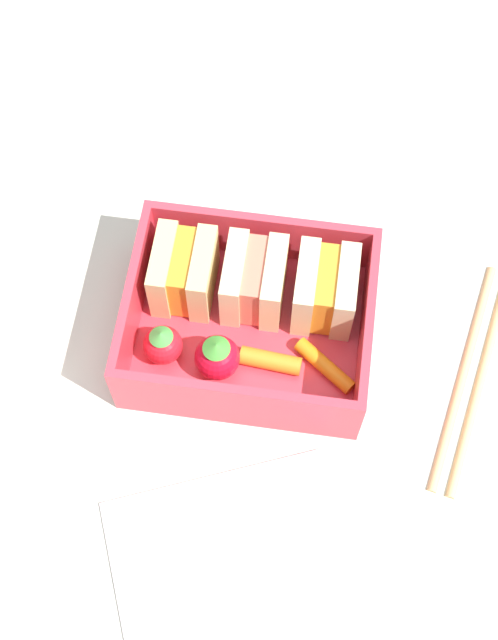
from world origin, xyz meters
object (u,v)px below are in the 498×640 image
object	(u,v)px
sandwich_left	(184,272)
sandwich_center_left	(254,281)
carrot_stick_far_left	(270,361)
folded_napkin	(232,563)
carrot_stick_left	(325,366)
sandwich_center	(325,290)
strawberry_far_left	(163,344)
strawberry_left	(217,357)
chopstick_pair	(473,375)

from	to	relation	value
sandwich_left	sandwich_center_left	world-z (taller)	same
carrot_stick_far_left	folded_napkin	xyz separation A→B (cm)	(-0.67, -13.68, -1.65)
sandwich_left	carrot_stick_left	size ratio (longest dim) A/B	1.08
sandwich_left	carrot_stick_far_left	size ratio (longest dim) A/B	1.24
carrot_stick_left	sandwich_center_left	bearing A→B (deg)	138.84
sandwich_center	carrot_stick_left	size ratio (longest dim) A/B	1.08
strawberry_far_left	sandwich_center	bearing A→B (deg)	26.55
strawberry_far_left	sandwich_left	bearing A→B (deg)	83.30
strawberry_far_left	carrot_stick_left	xyz separation A→B (cm)	(11.26, 0.39, -0.96)
strawberry_far_left	carrot_stick_far_left	world-z (taller)	strawberry_far_left
sandwich_center_left	folded_napkin	size ratio (longest dim) A/B	0.35
strawberry_left	carrot_stick_far_left	xyz separation A→B (cm)	(3.61, 0.68, -1.04)
carrot_stick_left	chopstick_pair	size ratio (longest dim) A/B	0.27
sandwich_center_left	chopstick_pair	size ratio (longest dim) A/B	0.29
chopstick_pair	strawberry_left	bearing A→B (deg)	-172.88
sandwich_left	sandwich_center	bearing A→B (deg)	0.00
sandwich_left	carrot_stick_left	xyz separation A→B (cm)	(10.64, -4.93, -1.91)
sandwich_left	folded_napkin	distance (cm)	20.10
chopstick_pair	folded_napkin	distance (cm)	21.33
strawberry_far_left	chopstick_pair	size ratio (longest dim) A/B	0.19
chopstick_pair	carrot_stick_left	bearing A→B (deg)	-172.65
sandwich_left	sandwich_center	distance (cm)	10.01
folded_napkin	strawberry_far_left	bearing A→B (deg)	116.80
strawberry_left	folded_napkin	size ratio (longest dim) A/B	0.25
sandwich_center_left	strawberry_far_left	xyz separation A→B (cm)	(-5.63, -5.31, -0.95)
strawberry_left	folded_napkin	bearing A→B (deg)	-77.27
sandwich_center_left	folded_napkin	distance (cm)	19.16
sandwich_center	carrot_stick_left	bearing A→B (deg)	-82.71
sandwich_left	chopstick_pair	size ratio (longest dim) A/B	0.29
sandwich_center	strawberry_left	distance (cm)	8.94
chopstick_pair	folded_napkin	world-z (taller)	chopstick_pair
sandwich_center	strawberry_far_left	size ratio (longest dim) A/B	1.57
sandwich_left	strawberry_left	size ratio (longest dim) A/B	1.40
sandwich_center_left	sandwich_center	xyz separation A→B (cm)	(5.00, 0.00, 0.00)
strawberry_far_left	chopstick_pair	bearing A→B (deg)	4.58
sandwich_left	chopstick_pair	world-z (taller)	sandwich_left
strawberry_far_left	folded_napkin	world-z (taller)	strawberry_far_left
sandwich_center	carrot_stick_far_left	bearing A→B (deg)	-121.54
carrot_stick_far_left	carrot_stick_left	bearing A→B (deg)	3.06
carrot_stick_far_left	strawberry_far_left	bearing A→B (deg)	-178.58
sandwich_center	chopstick_pair	bearing A→B (deg)	-17.83
sandwich_center	strawberry_far_left	distance (cm)	11.92
strawberry_left	carrot_stick_left	size ratio (longest dim) A/B	0.77
strawberry_far_left	carrot_stick_far_left	xyz separation A→B (cm)	(7.49, 0.19, -0.85)
sandwich_left	sandwich_center_left	size ratio (longest dim) A/B	1.00
strawberry_far_left	strawberry_left	distance (cm)	3.91
sandwich_center_left	strawberry_left	bearing A→B (deg)	-106.79
sandwich_left	sandwich_center	world-z (taller)	same
folded_napkin	sandwich_center_left	bearing A→B (deg)	93.61
strawberry_left	carrot_stick_left	xyz separation A→B (cm)	(7.39, 0.88, -1.16)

